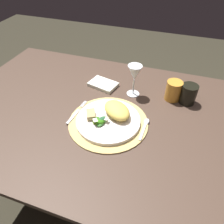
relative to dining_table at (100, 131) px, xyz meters
The scene contains 13 objects.
ground_plane 0.60m from the dining_table, ahead, with size 6.00×6.00×0.00m, color #2D2A1E.
dining_table is the anchor object (origin of this frame).
placemat 0.16m from the dining_table, 38.80° to the right, with size 0.35×0.35×0.01m, color tan.
dinner_plate 0.17m from the dining_table, 38.80° to the right, with size 0.28×0.28×0.02m, color silver.
pasta_serving 0.20m from the dining_table, ahead, with size 0.14×0.09×0.05m, color #EBC554.
salad_greens 0.19m from the dining_table, 64.64° to the right, with size 0.07×0.07×0.03m.
bread_piece 0.18m from the dining_table, 98.22° to the right, with size 0.06×0.04×0.02m, color tan.
fork 0.17m from the dining_table, 150.49° to the right, with size 0.03×0.17×0.00m.
spoon 0.27m from the dining_table, ahead, with size 0.02×0.13×0.01m.
napkin 0.25m from the dining_table, 104.92° to the left, with size 0.14×0.10×0.02m, color white.
wine_glass 0.33m from the dining_table, 57.93° to the left, with size 0.07×0.07×0.16m.
amber_tumbler 0.41m from the dining_table, 34.23° to the left, with size 0.07×0.07×0.10m, color orange.
dark_tumbler 0.46m from the dining_table, 28.51° to the left, with size 0.08×0.08×0.10m, color black.
Camera 1 is at (0.30, -0.68, 1.38)m, focal length 34.32 mm.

